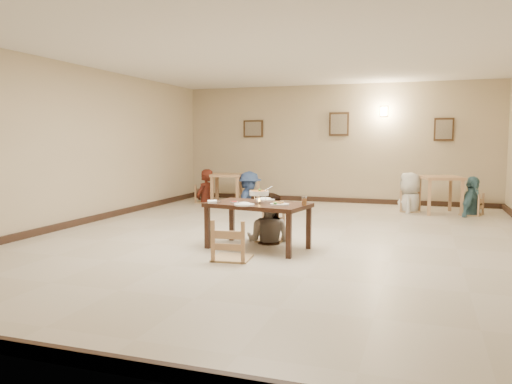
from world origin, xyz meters
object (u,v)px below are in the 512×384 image
(main_diner, at_px, (269,192))
(bg_table_left, at_px, (227,179))
(bg_table_right, at_px, (441,183))
(bg_chair_lr, at_px, (249,183))
(bg_diner_a, at_px, (205,169))
(bg_diner_d, at_px, (473,176))
(main_table, at_px, (258,208))
(bg_diner_b, at_px, (249,171))
(bg_diner_c, at_px, (410,172))
(chair_far, at_px, (270,213))
(bg_chair_rl, at_px, (410,192))
(bg_chair_ll, at_px, (205,186))
(drink_glass, at_px, (304,201))
(curry_warmer, at_px, (259,193))
(bg_chair_rr, at_px, (472,195))
(chair_near, at_px, (232,221))

(main_diner, height_order, bg_table_left, main_diner)
(main_diner, distance_m, bg_table_left, 4.84)
(bg_table_right, relative_size, bg_chair_lr, 0.94)
(bg_diner_a, distance_m, bg_diner_d, 6.27)
(bg_diner_d, bearing_deg, main_table, 165.20)
(main_table, relative_size, bg_diner_b, 0.96)
(bg_diner_c, bearing_deg, bg_table_right, 86.22)
(bg_chair_lr, xyz_separation_m, bg_diner_a, (-1.16, -0.08, 0.32))
(chair_far, height_order, main_diner, main_diner)
(bg_table_left, relative_size, bg_diner_a, 0.52)
(main_table, distance_m, bg_diner_d, 5.67)
(bg_chair_rl, distance_m, bg_diner_d, 1.34)
(bg_chair_ll, height_order, bg_chair_lr, bg_chair_lr)
(drink_glass, bearing_deg, curry_warmer, 174.72)
(bg_table_left, distance_m, bg_table_right, 5.05)
(drink_glass, relative_size, bg_chair_lr, 0.13)
(bg_diner_a, bearing_deg, bg_table_left, 105.12)
(chair_far, bearing_deg, bg_diner_b, 111.89)
(bg_diner_c, bearing_deg, bg_diner_b, -87.83)
(chair_far, bearing_deg, curry_warmer, -90.19)
(main_table, height_order, bg_diner_d, bg_diner_d)
(bg_chair_rl, relative_size, bg_diner_b, 0.55)
(drink_glass, xyz_separation_m, bg_chair_rr, (2.59, 4.68, -0.31))
(chair_near, height_order, bg_diner_d, bg_diner_d)
(bg_table_right, xyz_separation_m, bg_diner_c, (-0.64, 0.07, 0.21))
(main_table, relative_size, chair_near, 1.50)
(bg_chair_lr, distance_m, bg_diner_a, 1.21)
(bg_table_left, bearing_deg, curry_warmer, -63.02)
(bg_diner_a, bearing_deg, bg_chair_lr, 105.27)
(chair_near, height_order, bg_chair_rr, chair_near)
(bg_table_right, distance_m, bg_diner_b, 4.47)
(drink_glass, bearing_deg, bg_chair_rr, 61.05)
(bg_table_right, bearing_deg, chair_far, -123.24)
(bg_table_right, distance_m, bg_diner_d, 0.66)
(bg_diner_b, bearing_deg, drink_glass, -162.40)
(chair_near, distance_m, bg_table_right, 6.08)
(bg_chair_lr, height_order, bg_diner_b, bg_diner_b)
(bg_chair_rr, bearing_deg, chair_near, -12.36)
(drink_glass, bearing_deg, bg_diner_a, 127.70)
(main_diner, height_order, bg_diner_a, bg_diner_a)
(main_table, distance_m, bg_diner_c, 5.16)
(curry_warmer, xyz_separation_m, bg_chair_rl, (2.00, 4.75, -0.38))
(bg_chair_ll, distance_m, bg_diner_a, 0.42)
(chair_near, relative_size, bg_chair_rl, 1.17)
(bg_chair_rl, height_order, bg_diner_b, bg_diner_b)
(main_diner, height_order, bg_diner_d, bg_diner_d)
(curry_warmer, height_order, bg_chair_ll, curry_warmer)
(chair_far, xyz_separation_m, bg_diner_c, (2.02, 4.12, 0.44))
(main_table, height_order, chair_near, chair_near)
(main_table, bearing_deg, bg_table_right, 70.52)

